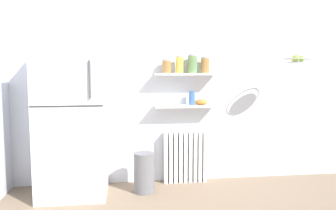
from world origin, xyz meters
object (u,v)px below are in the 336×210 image
object	(u,v)px
storage_jar_1	(180,65)
shelf_bowl	(201,102)
trash_bin	(144,173)
vase	(192,98)
storage_jar_0	(167,66)
radiator	(185,157)
hanging_fruit_basket	(297,59)
storage_jar_2	(192,64)
refrigerator	(72,119)
storage_jar_3	(205,65)

from	to	relation	value
storage_jar_1	shelf_bowl	distance (m)	0.56
trash_bin	vase	bearing A→B (deg)	24.20
trash_bin	shelf_bowl	bearing A→B (deg)	20.53
storage_jar_0	radiator	bearing A→B (deg)	6.95
hanging_fruit_basket	storage_jar_2	bearing A→B (deg)	160.64
refrigerator	hanging_fruit_basket	distance (m)	2.73
trash_bin	storage_jar_2	bearing A→B (deg)	24.06
refrigerator	vase	size ratio (longest dim) A/B	10.19
storage_jar_3	trash_bin	distance (m)	1.54
radiator	vase	xyz separation A→B (m)	(0.08, -0.03, 0.77)
storage_jar_2	storage_jar_0	bearing A→B (deg)	-180.00
storage_jar_1	storage_jar_2	size ratio (longest dim) A/B	0.93
radiator	hanging_fruit_basket	xyz separation A→B (m)	(1.26, -0.44, 1.25)
vase	storage_jar_3	bearing A→B (deg)	0.00
radiator	vase	distance (m)	0.78
storage_jar_3	shelf_bowl	bearing A→B (deg)	180.00
refrigerator	storage_jar_2	xyz separation A→B (m)	(1.46, 0.24, 0.64)
refrigerator	storage_jar_2	world-z (taller)	refrigerator
radiator	trash_bin	world-z (taller)	radiator
vase	hanging_fruit_basket	world-z (taller)	hanging_fruit_basket
storage_jar_3	storage_jar_0	bearing A→B (deg)	180.00
radiator	storage_jar_3	size ratio (longest dim) A/B	3.25
storage_jar_0	shelf_bowl	bearing A→B (deg)	0.00
storage_jar_0	hanging_fruit_basket	xyz separation A→B (m)	(1.51, -0.41, 0.08)
radiator	storage_jar_2	world-z (taller)	storage_jar_2
storage_jar_0	shelf_bowl	world-z (taller)	storage_jar_0
storage_jar_0	storage_jar_1	xyz separation A→B (m)	(0.16, -0.00, 0.02)
storage_jar_3	shelf_bowl	world-z (taller)	storage_jar_3
radiator	storage_jar_3	distance (m)	1.22
storage_jar_0	storage_jar_2	bearing A→B (deg)	0.00
storage_jar_0	storage_jar_3	xyz separation A→B (m)	(0.49, 0.00, 0.02)
vase	storage_jar_1	bearing A→B (deg)	-180.00
vase	storage_jar_2	bearing A→B (deg)	0.00
trash_bin	hanging_fruit_basket	bearing A→B (deg)	-4.13
vase	trash_bin	xyz separation A→B (m)	(-0.63, -0.28, -0.86)
storage_jar_0	hanging_fruit_basket	size ratio (longest dim) A/B	0.51
storage_jar_2	shelf_bowl	world-z (taller)	storage_jar_2
radiator	shelf_bowl	size ratio (longest dim) A/B	4.05
refrigerator	storage_jar_1	bearing A→B (deg)	10.39
refrigerator	radiator	bearing A→B (deg)	10.99
storage_jar_3	vase	xyz separation A→B (m)	(-0.17, 0.00, -0.42)
shelf_bowl	trash_bin	bearing A→B (deg)	-159.47
hanging_fruit_basket	storage_jar_0	bearing A→B (deg)	164.63
storage_jar_0	hanging_fruit_basket	distance (m)	1.57
storage_jar_1	storage_jar_2	distance (m)	0.16
storage_jar_3	hanging_fruit_basket	size ratio (longest dim) A/B	0.60
radiator	storage_jar_1	world-z (taller)	storage_jar_1
vase	hanging_fruit_basket	bearing A→B (deg)	-19.30
storage_jar_1	storage_jar_2	xyz separation A→B (m)	(0.16, 0.00, 0.01)
storage_jar_2	trash_bin	bearing A→B (deg)	-155.94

